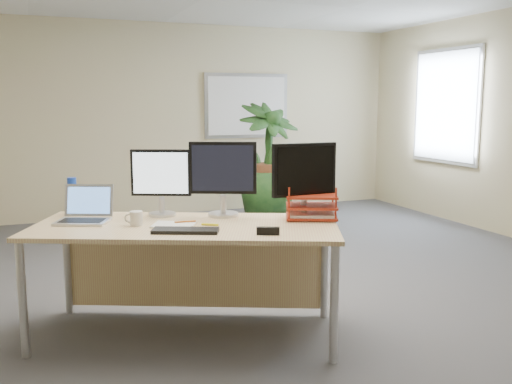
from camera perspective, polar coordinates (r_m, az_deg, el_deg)
name	(u,v)px	position (r m, az deg, el deg)	size (l,w,h in m)	color
floor	(279,303)	(4.70, 2.27, -10.99)	(8.00, 8.00, 0.00)	#404044
back_wall	(167,120)	(8.25, -8.92, 7.10)	(7.00, 0.04, 2.70)	beige
whiteboard	(247,106)	(8.55, -0.94, 8.61)	(1.30, 0.04, 0.95)	#ABACB0
window	(446,106)	(8.23, 18.44, 8.14)	(0.04, 1.30, 1.55)	#ABACB0
desk	(189,245)	(4.03, -6.76, -5.25)	(2.22, 1.61, 0.79)	#D6AB7E
floor_plant	(267,169)	(7.38, 1.09, 2.33)	(0.84, 0.84, 1.50)	#153B17
monitor_left	(161,178)	(4.17, -9.47, 1.40)	(0.41, 0.21, 0.48)	silver
monitor_right	(223,174)	(4.11, -3.32, 1.83)	(0.46, 0.23, 0.54)	silver
monitor_dark	(304,176)	(4.02, 4.85, 1.63)	(0.48, 0.22, 0.54)	silver
laptop	(85,213)	(4.13, -16.71, -1.99)	(0.43, 0.41, 0.25)	#B8B8BC
keyboard	(185,231)	(3.66, -7.07, -3.85)	(0.42, 0.14, 0.02)	black
coffee_mug	(136,218)	(3.91, -11.94, -2.59)	(0.12, 0.09, 0.10)	silver
spiral_notebook	(174,225)	(3.86, -8.25, -3.27)	(0.27, 0.20, 0.01)	white
orange_pen	(185,222)	(3.90, -7.10, -2.95)	(0.01, 0.01, 0.14)	#CC6216
yellow_highlighter	(210,225)	(3.83, -4.62, -3.26)	(0.02, 0.02, 0.12)	yellow
water_bottle	(72,197)	(4.39, -17.88, -0.47)	(0.07, 0.07, 0.27)	white
letter_tray	(311,208)	(4.05, 5.56, -1.62)	(0.43, 0.39, 0.17)	#A42814
stapler	(268,231)	(3.56, 1.21, -3.91)	(0.14, 0.04, 0.05)	black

